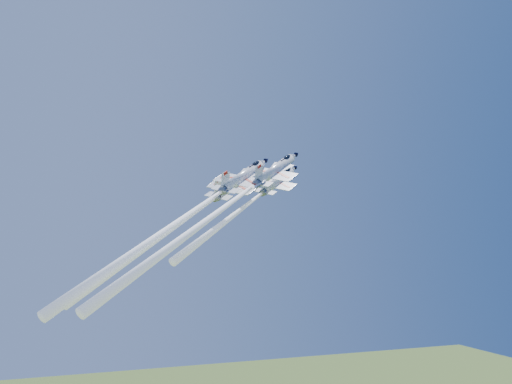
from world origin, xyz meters
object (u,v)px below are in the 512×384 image
object	(u,v)px
jet_right	(218,212)
jet_slot	(185,217)
jet_left	(186,218)
jet_lead	(247,205)

from	to	relation	value
jet_right	jet_slot	bearing A→B (deg)	-133.01
jet_right	jet_slot	size ratio (longest dim) A/B	1.05
jet_slot	jet_right	bearing A→B (deg)	46.99
jet_left	jet_right	world-z (taller)	jet_right
jet_right	jet_slot	world-z (taller)	jet_right
jet_slot	jet_lead	bearing A→B (deg)	88.73
jet_lead	jet_right	distance (m)	15.59
jet_left	jet_lead	bearing A→B (deg)	65.77
jet_left	jet_slot	bearing A→B (deg)	-52.87
jet_left	jet_right	distance (m)	9.68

